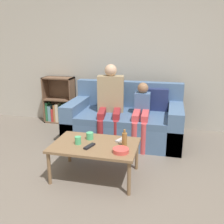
{
  "coord_description": "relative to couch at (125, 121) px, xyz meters",
  "views": [
    {
      "loc": [
        0.84,
        -1.95,
        1.6
      ],
      "look_at": [
        0.07,
        1.23,
        0.64
      ],
      "focal_mm": 40.0,
      "sensor_mm": 36.0,
      "label": 1
    }
  ],
  "objects": [
    {
      "name": "tv_remote_0",
      "position": [
        -0.16,
        -1.37,
        0.13
      ],
      "size": [
        0.1,
        0.18,
        0.02
      ],
      "rotation": [
        0.0,
        0.0,
        -0.3
      ],
      "color": "black",
      "rests_on": "coffee_table"
    },
    {
      "name": "bottle",
      "position": [
        0.22,
        -1.25,
        0.21
      ],
      "size": [
        0.06,
        0.06,
        0.2
      ],
      "color": "olive",
      "rests_on": "coffee_table"
    },
    {
      "name": "tv_remote_1",
      "position": [
        0.15,
        -1.09,
        0.13
      ],
      "size": [
        0.11,
        0.17,
        0.02
      ],
      "rotation": [
        0.0,
        0.0,
        -0.43
      ],
      "color": "#B7B7BC",
      "rests_on": "coffee_table"
    },
    {
      "name": "cup_far",
      "position": [
        -0.23,
        -1.14,
        0.17
      ],
      "size": [
        0.09,
        0.09,
        0.09
      ],
      "color": "#4CB77A",
      "rests_on": "coffee_table"
    },
    {
      "name": "bookshelf",
      "position": [
        -1.42,
        0.56,
        0.04
      ],
      "size": [
        0.58,
        0.28,
        0.89
      ],
      "color": "brown",
      "rests_on": "ground_plane"
    },
    {
      "name": "cup_near",
      "position": [
        -0.31,
        -1.31,
        0.17
      ],
      "size": [
        0.07,
        0.07,
        0.09
      ],
      "color": "#4CB77A",
      "rests_on": "coffee_table"
    },
    {
      "name": "wall_back",
      "position": [
        -0.14,
        0.72,
        1.0
      ],
      "size": [
        12.0,
        0.06,
        2.6
      ],
      "color": "#B7B2A8",
      "rests_on": "ground_plane"
    },
    {
      "name": "person_adult",
      "position": [
        -0.23,
        -0.09,
        0.41
      ],
      "size": [
        0.47,
        0.72,
        1.22
      ],
      "rotation": [
        0.0,
        0.0,
        0.16
      ],
      "color": "maroon",
      "rests_on": "ground_plane"
    },
    {
      "name": "snack_bowl",
      "position": [
        0.22,
        -1.42,
        0.15
      ],
      "size": [
        0.18,
        0.18,
        0.05
      ],
      "color": "#DB4C47",
      "rests_on": "coffee_table"
    },
    {
      "name": "couch",
      "position": [
        0.0,
        0.0,
        0.0
      ],
      "size": [
        1.83,
        1.0,
        0.9
      ],
      "color": "#4C6B93",
      "rests_on": "ground_plane"
    },
    {
      "name": "person_child",
      "position": [
        0.28,
        -0.16,
        0.25
      ],
      "size": [
        0.26,
        0.68,
        0.95
      ],
      "rotation": [
        0.0,
        0.0,
        0.05
      ],
      "color": "#C6474C",
      "rests_on": "ground_plane"
    },
    {
      "name": "coffee_table",
      "position": [
        -0.12,
        -1.27,
        0.08
      ],
      "size": [
        0.99,
        0.65,
        0.42
      ],
      "color": "brown",
      "rests_on": "ground_plane"
    },
    {
      "name": "ground_plane",
      "position": [
        -0.14,
        -1.88,
        -0.3
      ],
      "size": [
        22.0,
        22.0,
        0.0
      ],
      "primitive_type": "plane",
      "color": "#70665B"
    }
  ]
}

